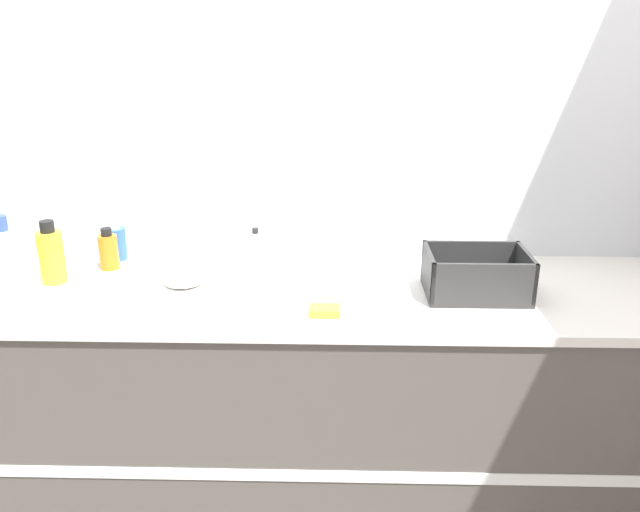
{
  "coord_description": "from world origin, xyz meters",
  "views": [
    {
      "loc": [
        0.04,
        -1.54,
        1.71
      ],
      "look_at": [
        -0.01,
        0.29,
        1.05
      ],
      "focal_mm": 35.0,
      "sensor_mm": 36.0,
      "label": 1
    }
  ],
  "objects_px": {
    "bottle_amber": "(108,251)",
    "bottle_yellow": "(51,255)",
    "sink": "(317,280)",
    "bottle_clear": "(7,261)",
    "soap_dispenser": "(256,247)",
    "paper_towel_roll": "(180,242)",
    "bottle_blue": "(115,243)",
    "dish_rack": "(476,278)"
  },
  "relations": [
    {
      "from": "bottle_blue",
      "to": "bottle_yellow",
      "type": "xyz_separation_m",
      "value": [
        -0.13,
        -0.22,
        0.03
      ]
    },
    {
      "from": "paper_towel_roll",
      "to": "dish_rack",
      "type": "bearing_deg",
      "value": -3.3
    },
    {
      "from": "bottle_amber",
      "to": "paper_towel_roll",
      "type": "bearing_deg",
      "value": -26.04
    },
    {
      "from": "bottle_amber",
      "to": "bottle_yellow",
      "type": "height_order",
      "value": "bottle_yellow"
    },
    {
      "from": "bottle_yellow",
      "to": "paper_towel_roll",
      "type": "bearing_deg",
      "value": -1.85
    },
    {
      "from": "bottle_amber",
      "to": "bottle_clear",
      "type": "relative_size",
      "value": 0.56
    },
    {
      "from": "paper_towel_roll",
      "to": "soap_dispenser",
      "type": "relative_size",
      "value": 2.25
    },
    {
      "from": "paper_towel_roll",
      "to": "bottle_clear",
      "type": "relative_size",
      "value": 1.11
    },
    {
      "from": "bottle_yellow",
      "to": "bottle_blue",
      "type": "bearing_deg",
      "value": 59.36
    },
    {
      "from": "paper_towel_roll",
      "to": "bottle_clear",
      "type": "distance_m",
      "value": 0.52
    },
    {
      "from": "paper_towel_roll",
      "to": "bottle_amber",
      "type": "height_order",
      "value": "paper_towel_roll"
    },
    {
      "from": "paper_towel_roll",
      "to": "bottle_clear",
      "type": "height_order",
      "value": "paper_towel_roll"
    },
    {
      "from": "sink",
      "to": "bottle_amber",
      "type": "height_order",
      "value": "sink"
    },
    {
      "from": "dish_rack",
      "to": "bottle_blue",
      "type": "relative_size",
      "value": 2.19
    },
    {
      "from": "paper_towel_roll",
      "to": "bottle_amber",
      "type": "xyz_separation_m",
      "value": [
        -0.29,
        0.14,
        -0.08
      ]
    },
    {
      "from": "bottle_amber",
      "to": "sink",
      "type": "bearing_deg",
      "value": -10.34
    },
    {
      "from": "bottle_amber",
      "to": "bottle_blue",
      "type": "xyz_separation_m",
      "value": [
        -0.01,
        0.09,
        -0.0
      ]
    },
    {
      "from": "soap_dispenser",
      "to": "dish_rack",
      "type": "bearing_deg",
      "value": -20.63
    },
    {
      "from": "sink",
      "to": "bottle_clear",
      "type": "bearing_deg",
      "value": -173.39
    },
    {
      "from": "bottle_clear",
      "to": "bottle_yellow",
      "type": "height_order",
      "value": "bottle_clear"
    },
    {
      "from": "bottle_yellow",
      "to": "soap_dispenser",
      "type": "bearing_deg",
      "value": 17.67
    },
    {
      "from": "paper_towel_roll",
      "to": "bottle_amber",
      "type": "bearing_deg",
      "value": 153.96
    },
    {
      "from": "bottle_clear",
      "to": "soap_dispenser",
      "type": "distance_m",
      "value": 0.79
    },
    {
      "from": "sink",
      "to": "bottle_clear",
      "type": "distance_m",
      "value": 0.96
    },
    {
      "from": "bottle_amber",
      "to": "bottle_yellow",
      "type": "distance_m",
      "value": 0.19
    },
    {
      "from": "bottle_blue",
      "to": "soap_dispenser",
      "type": "height_order",
      "value": "bottle_blue"
    },
    {
      "from": "bottle_yellow",
      "to": "bottle_amber",
      "type": "bearing_deg",
      "value": 42.54
    },
    {
      "from": "bottle_amber",
      "to": "bottle_blue",
      "type": "distance_m",
      "value": 0.09
    },
    {
      "from": "bottle_amber",
      "to": "bottle_clear",
      "type": "distance_m",
      "value": 0.33
    },
    {
      "from": "dish_rack",
      "to": "bottle_blue",
      "type": "height_order",
      "value": "bottle_blue"
    },
    {
      "from": "bottle_amber",
      "to": "bottle_blue",
      "type": "height_order",
      "value": "bottle_amber"
    },
    {
      "from": "sink",
      "to": "bottle_yellow",
      "type": "distance_m",
      "value": 0.87
    },
    {
      "from": "paper_towel_roll",
      "to": "bottle_amber",
      "type": "relative_size",
      "value": 1.96
    },
    {
      "from": "bottle_yellow",
      "to": "soap_dispenser",
      "type": "distance_m",
      "value": 0.67
    },
    {
      "from": "sink",
      "to": "bottle_amber",
      "type": "relative_size",
      "value": 3.38
    },
    {
      "from": "paper_towel_roll",
      "to": "bottle_yellow",
      "type": "distance_m",
      "value": 0.43
    },
    {
      "from": "bottle_yellow",
      "to": "dish_rack",
      "type": "bearing_deg",
      "value": -2.84
    },
    {
      "from": "bottle_amber",
      "to": "soap_dispenser",
      "type": "bearing_deg",
      "value": 8.64
    },
    {
      "from": "bottle_amber",
      "to": "soap_dispenser",
      "type": "distance_m",
      "value": 0.51
    },
    {
      "from": "dish_rack",
      "to": "bottle_blue",
      "type": "distance_m",
      "value": 1.27
    },
    {
      "from": "bottle_yellow",
      "to": "soap_dispenser",
      "type": "height_order",
      "value": "bottle_yellow"
    },
    {
      "from": "bottle_yellow",
      "to": "bottle_clear",
      "type": "bearing_deg",
      "value": -126.17
    }
  ]
}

